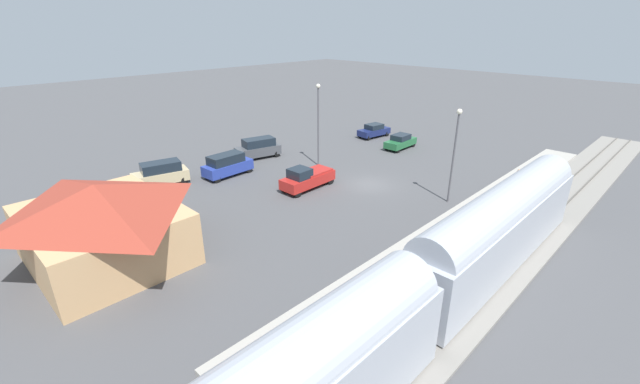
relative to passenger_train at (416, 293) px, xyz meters
The scene contains 15 objects.
ground_plane 20.57m from the passenger_train, 46.58° to the right, with size 200.00×200.00×0.00m, color #4C4C4F.
railway_track 15.05m from the passenger_train, 90.00° to the right, with size 4.80×70.00×0.30m.
platform 15.56m from the passenger_train, 74.87° to the right, with size 3.20×46.00×0.30m.
passenger_train is the anchor object (origin of this frame).
station_building 19.39m from the passenger_train, 21.82° to the left, with size 10.61×8.88×5.14m.
pedestrian_on_platform 8.28m from the passenger_train, 66.23° to the right, with size 0.36×0.36×1.71m.
pedestrian_waiting_far 23.34m from the passenger_train, 80.97° to the right, with size 0.36×0.36×1.71m.
suv_charcoal 30.71m from the passenger_train, 24.19° to the right, with size 3.03×5.22×2.22m.
sedan_navy 37.62m from the passenger_train, 49.97° to the right, with size 2.39×4.69×1.74m.
sedan_green 32.62m from the passenger_train, 55.11° to the right, with size 1.96×4.55×1.74m.
suv_tan 27.91m from the passenger_train, ahead, with size 3.05×5.22×2.22m.
pickup_red 20.25m from the passenger_train, 29.82° to the right, with size 2.09×5.45×2.14m.
suv_blue 26.48m from the passenger_train, 15.03° to the right, with size 2.13×4.97×2.22m.
light_pole_near_platform 17.80m from the passenger_train, 67.37° to the right, with size 0.44×0.44×7.89m.
light_pole_lot_center 26.36m from the passenger_train, 35.78° to the right, with size 0.44×0.44×8.49m.
Camera 1 is at (-21.41, 28.60, 14.08)m, focal length 22.76 mm.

